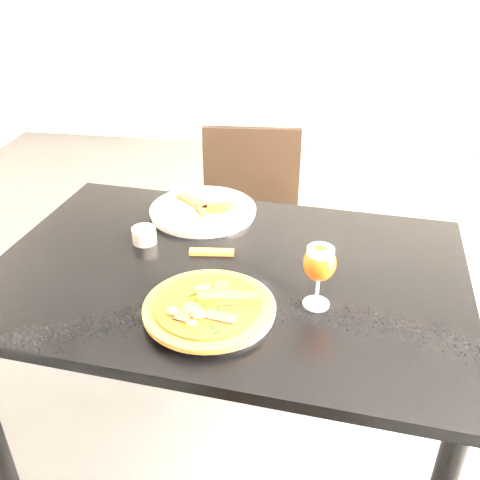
% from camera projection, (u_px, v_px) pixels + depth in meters
% --- Properties ---
extents(dining_table, '(1.27, 0.90, 0.75)m').
position_uv_depth(dining_table, '(227.00, 297.00, 1.41)').
color(dining_table, black).
rests_on(dining_table, ground).
extents(chair_far, '(0.42, 0.42, 0.85)m').
position_uv_depth(chair_far, '(249.00, 232.00, 2.09)').
color(chair_far, black).
rests_on(chair_far, ground).
extents(plate_main, '(0.33, 0.33, 0.02)m').
position_uv_depth(plate_main, '(212.00, 308.00, 1.21)').
color(plate_main, white).
rests_on(plate_main, dining_table).
extents(pizza, '(0.29, 0.29, 0.03)m').
position_uv_depth(pizza, '(209.00, 306.00, 1.19)').
color(pizza, '#9C6525').
rests_on(pizza, plate_main).
extents(plate_second, '(0.32, 0.32, 0.02)m').
position_uv_depth(plate_second, '(203.00, 210.00, 1.62)').
color(plate_second, white).
rests_on(plate_second, dining_table).
extents(crust_scraps, '(0.21, 0.15, 0.02)m').
position_uv_depth(crust_scraps, '(210.00, 207.00, 1.61)').
color(crust_scraps, '#9C6525').
rests_on(crust_scraps, plate_second).
extents(loose_crust, '(0.12, 0.04, 0.01)m').
position_uv_depth(loose_crust, '(212.00, 252.00, 1.42)').
color(loose_crust, '#9C6525').
rests_on(loose_crust, dining_table).
extents(sauce_cup, '(0.07, 0.07, 0.04)m').
position_uv_depth(sauce_cup, '(144.00, 235.00, 1.47)').
color(sauce_cup, silver).
rests_on(sauce_cup, dining_table).
extents(beer_glass, '(0.07, 0.07, 0.16)m').
position_uv_depth(beer_glass, '(320.00, 264.00, 1.18)').
color(beer_glass, silver).
rests_on(beer_glass, dining_table).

